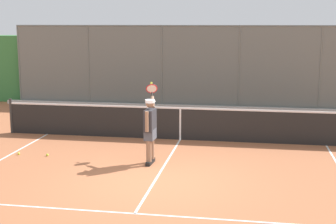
# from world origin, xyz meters

# --- Properties ---
(ground_plane) EXTENTS (60.00, 60.00, 0.00)m
(ground_plane) POSITION_xyz_m (0.00, 0.00, 0.00)
(ground_plane) COLOR #A8603D
(court_line_markings) EXTENTS (8.28, 10.30, 0.01)m
(court_line_markings) POSITION_xyz_m (0.00, 2.08, 0.00)
(court_line_markings) COLOR white
(court_line_markings) RESTS_ON ground
(fence_backdrop) EXTENTS (18.17, 1.37, 3.27)m
(fence_backdrop) POSITION_xyz_m (0.00, -9.78, 1.40)
(fence_backdrop) COLOR slate
(fence_backdrop) RESTS_ON ground
(tennis_net) EXTENTS (10.63, 0.09, 1.07)m
(tennis_net) POSITION_xyz_m (0.00, -3.85, 0.49)
(tennis_net) COLOR #2D2D2D
(tennis_net) RESTS_ON ground
(tennis_player) EXTENTS (0.42, 1.36, 1.87)m
(tennis_player) POSITION_xyz_m (0.37, -1.33, 0.92)
(tennis_player) COLOR black
(tennis_player) RESTS_ON ground
(tennis_ball_near_baseline) EXTENTS (0.07, 0.07, 0.07)m
(tennis_ball_near_baseline) POSITION_xyz_m (3.88, -1.51, 0.03)
(tennis_ball_near_baseline) COLOR #D6E042
(tennis_ball_near_baseline) RESTS_ON ground
(tennis_ball_mid_court) EXTENTS (0.07, 0.07, 0.07)m
(tennis_ball_mid_court) POSITION_xyz_m (3.10, -1.52, 0.03)
(tennis_ball_mid_court) COLOR #C1D138
(tennis_ball_mid_court) RESTS_ON ground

